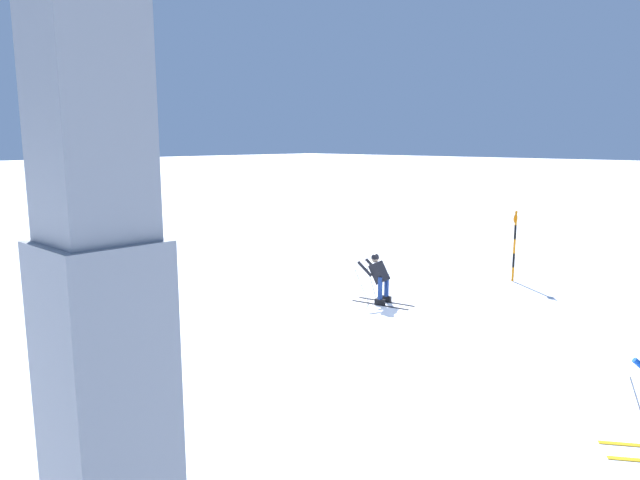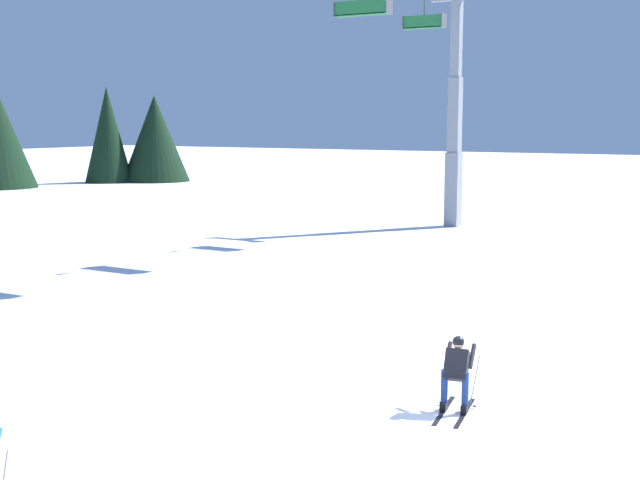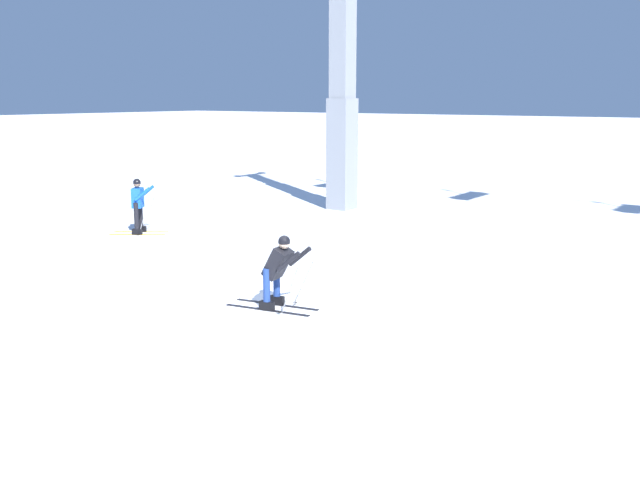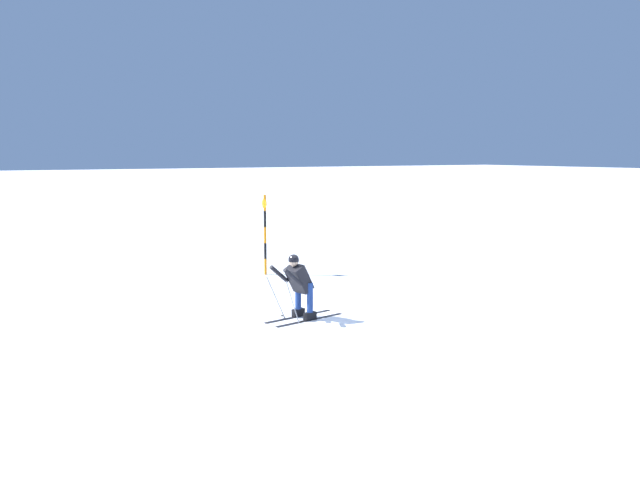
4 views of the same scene
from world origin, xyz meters
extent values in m
plane|color=white|center=(0.00, 0.00, 0.00)|extent=(260.00, 260.00, 0.00)
cube|color=black|center=(0.43, -0.07, 0.01)|extent=(1.71, 0.40, 0.01)
cube|color=black|center=(0.43, -0.07, 0.09)|extent=(0.30, 0.16, 0.16)
cylinder|color=navy|center=(0.43, -0.07, 0.48)|extent=(0.13, 0.13, 0.62)
cube|color=black|center=(0.50, -0.46, 0.01)|extent=(1.71, 0.40, 0.01)
cube|color=black|center=(0.50, -0.46, 0.09)|extent=(0.30, 0.16, 0.16)
cylinder|color=navy|center=(0.50, -0.46, 0.48)|extent=(0.13, 0.13, 0.62)
cube|color=black|center=(0.60, -0.24, 0.87)|extent=(0.57, 0.50, 0.63)
sphere|color=beige|center=(0.73, -0.22, 1.25)|extent=(0.21, 0.21, 0.21)
sphere|color=black|center=(0.73, -0.22, 1.28)|extent=(0.22, 0.22, 0.22)
cylinder|color=black|center=(0.89, 0.05, 0.97)|extent=(0.47, 0.17, 0.41)
cylinder|color=gray|center=(0.91, 0.10, 0.41)|extent=(0.44, 0.22, 1.05)
cylinder|color=black|center=(0.73, 0.11, 0.05)|extent=(0.07, 0.07, 0.01)
cylinder|color=black|center=(0.97, -0.41, 0.97)|extent=(0.47, 0.17, 0.41)
cylinder|color=gray|center=(1.01, -0.45, 0.41)|extent=(0.48, 0.05, 1.05)
cylinder|color=black|center=(0.84, -0.52, 0.05)|extent=(0.07, 0.07, 0.01)
cube|color=gray|center=(27.18, 10.43, 1.89)|extent=(0.70, 0.70, 3.79)
cube|color=gray|center=(27.18, 10.43, 5.68)|extent=(0.59, 0.59, 3.79)
cube|color=gray|center=(27.18, 10.43, 9.47)|extent=(0.48, 0.48, 3.79)
cube|color=#1E6633|center=(17.02, 10.43, 9.61)|extent=(0.45, 2.35, 0.06)
cube|color=#1E6633|center=(16.83, 10.43, 9.88)|extent=(0.06, 2.35, 0.55)
cylinder|color=#4C4F54|center=(17.33, 10.43, 9.91)|extent=(0.04, 2.24, 0.04)
cube|color=#4C4F54|center=(17.02, 11.60, 9.88)|extent=(0.57, 0.05, 0.63)
cube|color=#4C4F54|center=(17.02, 9.25, 9.88)|extent=(0.57, 0.05, 0.63)
cube|color=#1E6633|center=(23.13, 10.43, 9.65)|extent=(0.45, 1.93, 0.06)
cube|color=#1E6633|center=(22.94, 10.43, 9.93)|extent=(0.06, 1.93, 0.55)
cylinder|color=#4C4F54|center=(23.44, 10.43, 9.95)|extent=(0.04, 1.84, 0.04)
cube|color=#4C4F54|center=(23.13, 11.39, 9.93)|extent=(0.57, 0.05, 0.63)
cube|color=#4C4F54|center=(23.13, 9.46, 9.93)|extent=(0.57, 0.05, 0.63)
cone|color=black|center=(44.96, 46.12, 3.85)|extent=(6.09, 6.09, 7.69)
cone|color=black|center=(41.81, 48.82, 4.21)|extent=(4.16, 4.16, 8.42)
camera|label=1|loc=(-8.98, 12.30, 4.50)|focal=32.58mm
camera|label=2|loc=(-13.98, -5.87, 5.38)|focal=47.85mm
camera|label=3|loc=(8.57, -10.24, 3.87)|focal=40.23mm
camera|label=4|loc=(6.92, 11.56, 3.46)|focal=36.89mm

